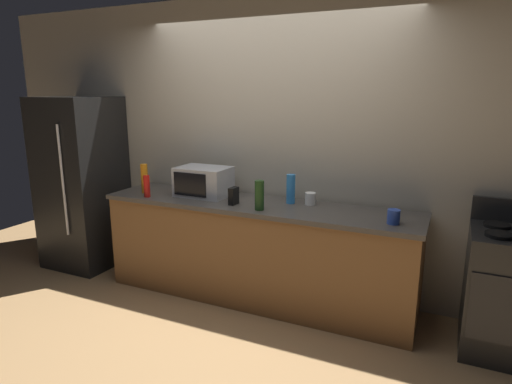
{
  "coord_description": "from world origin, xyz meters",
  "views": [
    {
      "loc": [
        1.55,
        -2.95,
        1.87
      ],
      "look_at": [
        0.0,
        0.4,
        1.0
      ],
      "focal_mm": 30.58,
      "sensor_mm": 36.0,
      "label": 1
    }
  ],
  "objects": [
    {
      "name": "cordless_phone",
      "position": [
        -0.16,
        0.28,
        0.98
      ],
      "size": [
        0.05,
        0.11,
        0.15
      ],
      "primitive_type": "cube",
      "rotation": [
        0.0,
        0.0,
        -0.03
      ],
      "color": "black",
      "rests_on": "counter_run"
    },
    {
      "name": "bottle_spray_cleaner",
      "position": [
        0.27,
        0.53,
        1.03
      ],
      "size": [
        0.08,
        0.08,
        0.26
      ],
      "primitive_type": "cylinder",
      "color": "#338CE5",
      "rests_on": "counter_run"
    },
    {
      "name": "refrigerator",
      "position": [
        -2.05,
        0.4,
        0.9
      ],
      "size": [
        0.72,
        0.73,
        1.8
      ],
      "color": "black",
      "rests_on": "ground_plane"
    },
    {
      "name": "mug_white",
      "position": [
        0.45,
        0.55,
        0.95
      ],
      "size": [
        0.09,
        0.09,
        0.11
      ],
      "primitive_type": "cylinder",
      "color": "white",
      "rests_on": "counter_run"
    },
    {
      "name": "back_wall",
      "position": [
        0.0,
        0.81,
        1.35
      ],
      "size": [
        6.4,
        0.1,
        2.7
      ],
      "primitive_type": "cube",
      "color": "#B2A893",
      "rests_on": "ground_plane"
    },
    {
      "name": "counter_run",
      "position": [
        0.0,
        0.4,
        0.45
      ],
      "size": [
        2.84,
        0.64,
        0.9
      ],
      "color": "brown",
      "rests_on": "ground_plane"
    },
    {
      "name": "ground_plane",
      "position": [
        0.0,
        0.0,
        0.0
      ],
      "size": [
        8.0,
        8.0,
        0.0
      ],
      "primitive_type": "plane",
      "color": "#A87F51"
    },
    {
      "name": "bottle_hot_sauce",
      "position": [
        -1.01,
        0.18,
        1.0
      ],
      "size": [
        0.06,
        0.06,
        0.2
      ],
      "primitive_type": "cylinder",
      "color": "red",
      "rests_on": "counter_run"
    },
    {
      "name": "bottle_wine",
      "position": [
        0.12,
        0.21,
        1.02
      ],
      "size": [
        0.08,
        0.08,
        0.25
      ],
      "primitive_type": "cylinder",
      "color": "#1E3F19",
      "rests_on": "counter_run"
    },
    {
      "name": "stove_range",
      "position": [
        2.0,
        0.4,
        0.46
      ],
      "size": [
        0.6,
        0.61,
        1.08
      ],
      "color": "black",
      "rests_on": "ground_plane"
    },
    {
      "name": "bottle_dish_soap",
      "position": [
        -1.13,
        0.31,
        1.04
      ],
      "size": [
        0.07,
        0.07,
        0.28
      ],
      "primitive_type": "cylinder",
      "color": "orange",
      "rests_on": "counter_run"
    },
    {
      "name": "mug_blue",
      "position": [
        1.18,
        0.28,
        0.95
      ],
      "size": [
        0.09,
        0.09,
        0.11
      ],
      "primitive_type": "cylinder",
      "color": "#2D4CB2",
      "rests_on": "counter_run"
    },
    {
      "name": "microwave",
      "position": [
        -0.56,
        0.45,
        1.04
      ],
      "size": [
        0.48,
        0.35,
        0.27
      ],
      "color": "#B7BABF",
      "rests_on": "counter_run"
    }
  ]
}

